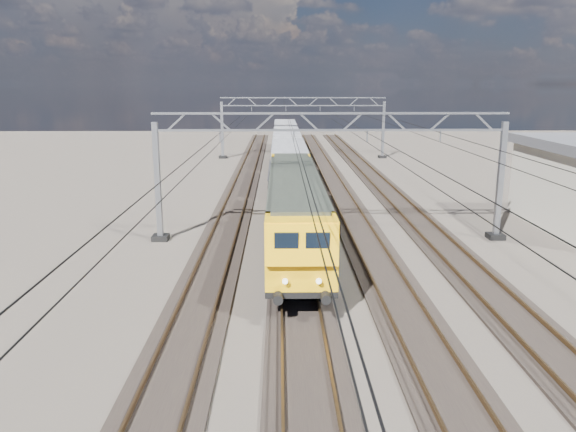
{
  "coord_description": "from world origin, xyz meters",
  "views": [
    {
      "loc": [
        -2.79,
        -26.6,
        8.57
      ],
      "look_at": [
        -2.38,
        -0.37,
        2.4
      ],
      "focal_mm": 35.0,
      "sensor_mm": 36.0,
      "label": 1
    }
  ],
  "objects_px": {
    "catenary_gantry_far": "(303,125)",
    "hopper_wagon_third": "(285,133)",
    "hopper_wagon_lead": "(289,162)",
    "hopper_wagon_mid": "(287,144)",
    "locomotive": "(294,205)",
    "catenary_gantry_mid": "(330,171)"
  },
  "relations": [
    {
      "from": "catenary_gantry_mid",
      "to": "hopper_wagon_third",
      "type": "bearing_deg",
      "value": 92.57
    },
    {
      "from": "hopper_wagon_third",
      "to": "catenary_gantry_far",
      "type": "bearing_deg",
      "value": -76.85
    },
    {
      "from": "hopper_wagon_lead",
      "to": "hopper_wagon_mid",
      "type": "height_order",
      "value": "same"
    },
    {
      "from": "hopper_wagon_mid",
      "to": "hopper_wagon_third",
      "type": "distance_m",
      "value": 14.2
    },
    {
      "from": "catenary_gantry_mid",
      "to": "catenary_gantry_far",
      "type": "height_order",
      "value": "same"
    },
    {
      "from": "catenary_gantry_far",
      "to": "hopper_wagon_lead",
      "type": "height_order",
      "value": "catenary_gantry_far"
    },
    {
      "from": "locomotive",
      "to": "catenary_gantry_far",
      "type": "bearing_deg",
      "value": 86.95
    },
    {
      "from": "catenary_gantry_far",
      "to": "hopper_wagon_mid",
      "type": "relative_size",
      "value": 1.53
    },
    {
      "from": "hopper_wagon_third",
      "to": "catenary_gantry_mid",
      "type": "bearing_deg",
      "value": -87.43
    },
    {
      "from": "locomotive",
      "to": "hopper_wagon_lead",
      "type": "relative_size",
      "value": 1.62
    },
    {
      "from": "locomotive",
      "to": "catenary_gantry_mid",
      "type": "bearing_deg",
      "value": 37.53
    },
    {
      "from": "hopper_wagon_lead",
      "to": "catenary_gantry_mid",
      "type": "bearing_deg",
      "value": -82.94
    },
    {
      "from": "locomotive",
      "to": "hopper_wagon_lead",
      "type": "bearing_deg",
      "value": 90.0
    },
    {
      "from": "hopper_wagon_mid",
      "to": "catenary_gantry_mid",
      "type": "bearing_deg",
      "value": -86.23
    },
    {
      "from": "catenary_gantry_mid",
      "to": "catenary_gantry_far",
      "type": "bearing_deg",
      "value": 90.0
    },
    {
      "from": "catenary_gantry_far",
      "to": "hopper_wagon_mid",
      "type": "distance_m",
      "value": 6.21
    },
    {
      "from": "catenary_gantry_mid",
      "to": "locomotive",
      "type": "relative_size",
      "value": 0.94
    },
    {
      "from": "catenary_gantry_mid",
      "to": "hopper_wagon_mid",
      "type": "distance_m",
      "value": 30.47
    },
    {
      "from": "hopper_wagon_mid",
      "to": "hopper_wagon_lead",
      "type": "bearing_deg",
      "value": -90.0
    },
    {
      "from": "catenary_gantry_mid",
      "to": "hopper_wagon_third",
      "type": "relative_size",
      "value": 1.53
    },
    {
      "from": "catenary_gantry_far",
      "to": "hopper_wagon_third",
      "type": "relative_size",
      "value": 1.53
    },
    {
      "from": "catenary_gantry_mid",
      "to": "catenary_gantry_far",
      "type": "relative_size",
      "value": 1.0
    }
  ]
}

